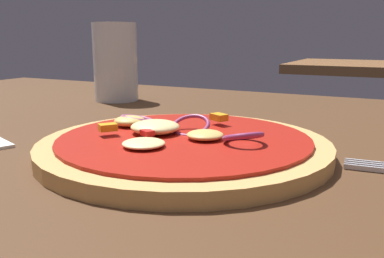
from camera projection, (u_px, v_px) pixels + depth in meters
The scene contains 3 objects.
dining_table at pixel (222, 179), 0.37m from camera, with size 1.48×0.89×0.04m.
pizza at pixel (180, 146), 0.37m from camera, with size 0.26×0.26×0.03m.
beer_glass at pixel (116, 66), 0.68m from camera, with size 0.07×0.07×0.12m.
Camera 1 is at (0.14, -0.32, 0.14)m, focal length 39.48 mm.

